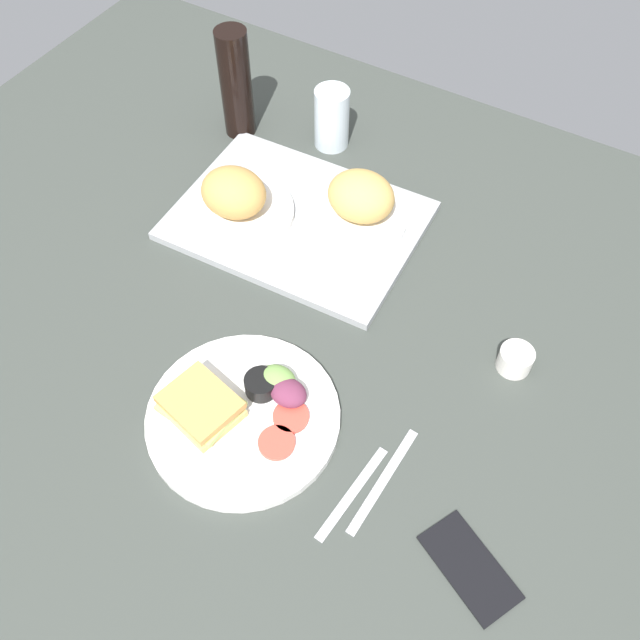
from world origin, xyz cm
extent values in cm
cube|color=#383D38|center=(0.00, 0.00, -1.50)|extent=(190.00, 150.00, 3.00)
cube|color=#9EA0A3|center=(-14.68, 22.98, 0.80)|extent=(46.42, 34.96, 1.60)
cylinder|color=white|center=(-24.68, 17.98, 2.30)|extent=(21.16, 21.16, 1.40)
ellipsoid|color=tan|center=(-25.04, 17.87, 7.26)|extent=(12.48, 10.78, 8.51)
cylinder|color=white|center=(-4.68, 27.98, 2.30)|extent=(19.02, 19.02, 1.40)
ellipsoid|color=tan|center=(-4.42, 28.77, 7.30)|extent=(12.63, 10.91, 8.61)
cylinder|color=white|center=(0.35, -17.07, 0.80)|extent=(30.05, 30.05, 1.60)
cube|color=#DBB266|center=(-5.66, -19.77, 2.30)|extent=(12.85, 11.40, 1.40)
cube|color=#B2C66B|center=(-5.66, -19.77, 3.50)|extent=(11.80, 9.99, 1.00)
cube|color=tan|center=(-5.66, -19.77, 4.70)|extent=(12.78, 11.29, 1.40)
cylinder|color=#D14738|center=(7.12, -18.57, 2.00)|extent=(5.60, 5.60, 0.80)
cylinder|color=#D14738|center=(6.67, -13.76, 2.00)|extent=(5.60, 5.60, 0.80)
cylinder|color=black|center=(-0.40, -11.81, 3.10)|extent=(5.20, 5.20, 3.00)
cylinder|color=#EFEACC|center=(-0.40, -11.81, 4.20)|extent=(4.26, 4.26, 0.60)
ellipsoid|color=#729E4C|center=(1.86, -9.85, 3.40)|extent=(6.00, 4.80, 3.60)
ellipsoid|color=#6B2D47|center=(4.56, -11.06, 3.40)|extent=(6.00, 4.80, 3.60)
cylinder|color=silver|center=(-20.62, 46.34, 6.40)|extent=(7.11, 7.11, 12.79)
cylinder|color=black|center=(-39.35, 40.22, 11.54)|extent=(6.40, 6.40, 23.07)
cylinder|color=silver|center=(32.49, 13.40, 2.00)|extent=(5.60, 5.60, 4.00)
cube|color=#B7B7BC|center=(20.35, -19.07, 0.25)|extent=(2.99, 17.06, 0.50)
cube|color=#B7B7BC|center=(23.35, -15.07, 0.25)|extent=(2.23, 19.04, 0.50)
cube|color=black|center=(39.29, -20.26, 0.40)|extent=(16.10, 12.91, 0.80)
camera|label=1|loc=(36.24, -55.49, 97.47)|focal=39.42mm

